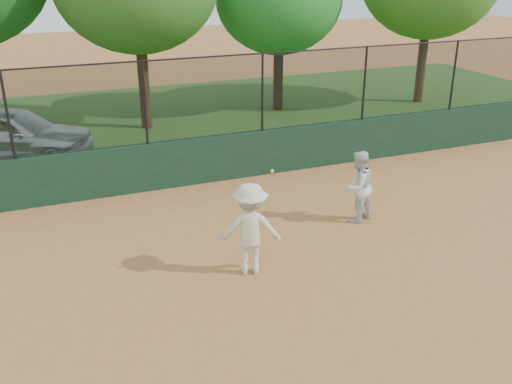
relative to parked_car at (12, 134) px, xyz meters
name	(u,v)px	position (x,y,z in m)	size (l,w,h in m)	color
ground	(261,315)	(3.62, -9.71, -0.76)	(80.00, 80.00, 0.00)	#AF6E38
back_wall	(170,164)	(3.62, -3.71, -0.16)	(26.00, 0.20, 1.20)	#183622
grass_strip	(128,126)	(3.62, 2.29, -0.75)	(36.00, 12.00, 0.01)	#264E18
parked_car	(12,134)	(0.00, 0.00, 0.00)	(1.79, 4.44, 1.51)	#ADB1B6
player_second	(358,187)	(6.94, -7.15, 0.04)	(0.77, 0.60, 1.59)	silver
player_main	(250,229)	(3.97, -8.35, 0.12)	(1.27, 0.96, 2.12)	beige
fence_assembly	(164,100)	(3.59, -3.71, 1.48)	(26.00, 0.06, 2.00)	black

